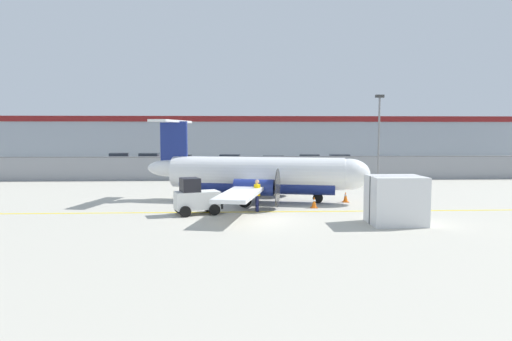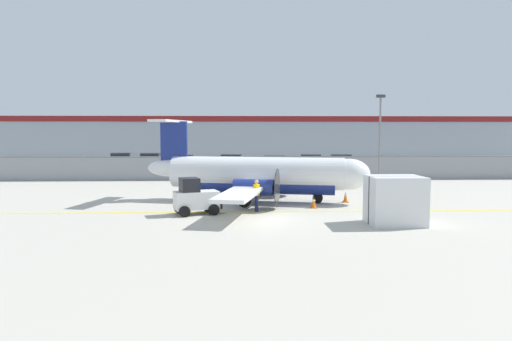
% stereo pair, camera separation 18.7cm
% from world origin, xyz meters
% --- Properties ---
extents(ground_plane, '(140.00, 140.00, 0.01)m').
position_xyz_m(ground_plane, '(0.00, 2.00, 0.00)').
color(ground_plane, '#B7B2A3').
extents(perimeter_fence, '(98.00, 0.10, 2.10)m').
position_xyz_m(perimeter_fence, '(0.00, 18.00, 1.12)').
color(perimeter_fence, gray).
rests_on(perimeter_fence, ground).
extents(parking_lot_strip, '(98.00, 17.00, 0.12)m').
position_xyz_m(parking_lot_strip, '(0.00, 29.50, 0.06)').
color(parking_lot_strip, '#38383A').
rests_on(parking_lot_strip, ground).
extents(background_building, '(91.00, 8.10, 6.50)m').
position_xyz_m(background_building, '(0.00, 47.99, 3.26)').
color(background_building, '#A8B2BC').
rests_on(background_building, ground).
extents(commuter_airplane, '(13.60, 15.97, 4.92)m').
position_xyz_m(commuter_airplane, '(0.64, 5.57, 1.60)').
color(commuter_airplane, white).
rests_on(commuter_airplane, ground).
extents(baggage_tug, '(2.56, 1.99, 1.88)m').
position_xyz_m(baggage_tug, '(-2.88, 1.44, 0.86)').
color(baggage_tug, silver).
rests_on(baggage_tug, ground).
extents(ground_crew_worker, '(0.37, 0.55, 1.70)m').
position_xyz_m(ground_crew_worker, '(0.27, 2.11, 0.95)').
color(ground_crew_worker, '#191E4C').
rests_on(ground_crew_worker, ground).
extents(cargo_container, '(2.44, 2.02, 2.20)m').
position_xyz_m(cargo_container, '(6.44, -1.41, 1.10)').
color(cargo_container, silver).
rests_on(cargo_container, ground).
extents(traffic_cone_near_left, '(0.36, 0.36, 0.64)m').
position_xyz_m(traffic_cone_near_left, '(5.72, 5.13, 0.31)').
color(traffic_cone_near_left, orange).
rests_on(traffic_cone_near_left, ground).
extents(traffic_cone_near_right, '(0.36, 0.36, 0.64)m').
position_xyz_m(traffic_cone_near_right, '(3.48, 3.13, 0.31)').
color(traffic_cone_near_right, orange).
rests_on(traffic_cone_near_right, ground).
extents(parked_car_0, '(4.39, 2.44, 1.58)m').
position_xyz_m(parked_car_0, '(-15.00, 33.61, 0.89)').
color(parked_car_0, silver).
rests_on(parked_car_0, parking_lot_strip).
extents(parked_car_1, '(4.22, 2.04, 1.58)m').
position_xyz_m(parked_car_1, '(-11.33, 33.13, 0.89)').
color(parked_car_1, red).
rests_on(parked_car_1, parking_lot_strip).
extents(parked_car_2, '(4.23, 2.07, 1.58)m').
position_xyz_m(parked_car_2, '(-7.02, 28.79, 0.89)').
color(parked_car_2, '#B28C19').
rests_on(parked_car_2, parking_lot_strip).
extents(parked_car_3, '(4.35, 2.34, 1.58)m').
position_xyz_m(parked_car_3, '(-1.65, 29.76, 0.89)').
color(parked_car_3, '#B28C19').
rests_on(parked_car_3, parking_lot_strip).
extents(parked_car_4, '(4.26, 2.12, 1.58)m').
position_xyz_m(parked_car_4, '(3.27, 26.85, 0.89)').
color(parked_car_4, '#19662D').
rests_on(parked_car_4, parking_lot_strip).
extents(parked_car_5, '(4.37, 2.38, 1.58)m').
position_xyz_m(parked_car_5, '(7.52, 29.23, 0.89)').
color(parked_car_5, silver).
rests_on(parked_car_5, parking_lot_strip).
extents(parked_car_6, '(4.36, 2.36, 1.58)m').
position_xyz_m(parked_car_6, '(10.94, 29.23, 0.89)').
color(parked_car_6, navy).
rests_on(parked_car_6, parking_lot_strip).
extents(parked_car_7, '(4.33, 2.28, 1.58)m').
position_xyz_m(parked_car_7, '(15.71, 26.27, 0.89)').
color(parked_car_7, silver).
rests_on(parked_car_7, parking_lot_strip).
extents(apron_light_pole, '(0.70, 0.30, 7.27)m').
position_xyz_m(apron_light_pole, '(11.04, 15.83, 4.30)').
color(apron_light_pole, slate).
rests_on(apron_light_pole, ground).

